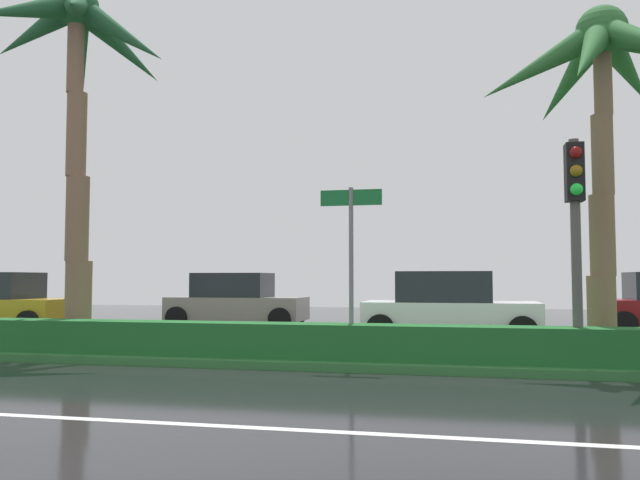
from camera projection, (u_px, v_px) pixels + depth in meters
name	position (u px, v px, depth m)	size (l,w,h in m)	color
ground_plane	(332.00, 354.00, 13.53)	(90.00, 42.00, 0.10)	black
near_lane_divider_stripe	(201.00, 425.00, 6.70)	(81.00, 0.14, 0.01)	white
median_strip	(322.00, 353.00, 12.56)	(85.50, 4.00, 0.15)	#2D6B33
median_hedge	(305.00, 341.00, 11.22)	(76.50, 0.70, 0.60)	#1E6028
palm_tree_mid_left	(77.00, 65.00, 13.33)	(4.22, 3.92, 7.54)	#7E5F48
palm_tree_centre_left	(605.00, 81.00, 11.44)	(4.61, 4.40, 6.30)	#7A6145
traffic_signal_median_right	(575.00, 208.00, 10.44)	(0.28, 0.43, 3.68)	#4C4C47
street_name_sign	(351.00, 248.00, 11.28)	(1.10, 0.08, 3.00)	slate
car_in_traffic_second	(236.00, 301.00, 20.28)	(4.30, 2.02, 1.72)	gray
car_in_traffic_third	(448.00, 307.00, 16.03)	(4.30, 2.02, 1.72)	white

